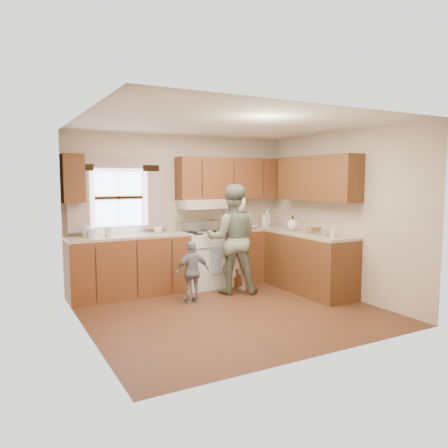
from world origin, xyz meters
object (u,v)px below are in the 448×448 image
stove (205,259)px  woman_right (233,239)px  woman_left (235,244)px  child (192,272)px

stove → woman_right: 0.73m
woman_left → woman_right: size_ratio=0.90×
stove → woman_right: bearing=-71.4°
stove → woman_right: woman_right is taller
stove → woman_left: size_ratio=0.70×
woman_right → stove: bearing=-45.4°
woman_right → child: bearing=40.5°
woman_left → stove: bearing=-78.3°
stove → woman_left: (0.25, -0.59, 0.30)m
woman_left → woman_right: (-0.05, 0.00, 0.09)m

